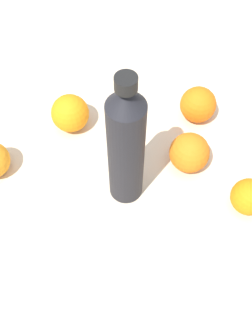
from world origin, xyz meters
TOP-DOWN VIEW (x-y plane):
  - ground_plane at (0.00, 0.00)m, footprint 2.40×2.40m
  - water_bottle at (-0.01, -0.02)m, footprint 0.07×0.07m
  - orange_0 at (0.22, 0.02)m, footprint 0.07×0.07m
  - orange_2 at (0.07, 0.21)m, footprint 0.08×0.08m
  - orange_3 at (-0.18, 0.10)m, footprint 0.08×0.08m
  - orange_4 at (0.09, 0.08)m, footprint 0.08×0.08m

SIDE VIEW (x-z plane):
  - ground_plane at x=0.00m, z-range 0.00..0.00m
  - orange_0 at x=0.22m, z-range 0.00..0.07m
  - orange_2 at x=0.07m, z-range 0.00..0.08m
  - orange_4 at x=0.09m, z-range 0.00..0.08m
  - orange_3 at x=-0.18m, z-range 0.00..0.08m
  - water_bottle at x=-0.01m, z-range -0.01..0.30m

